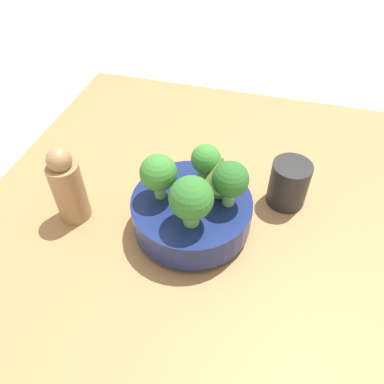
{
  "coord_description": "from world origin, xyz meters",
  "views": [
    {
      "loc": [
        -0.44,
        -0.11,
        0.55
      ],
      "look_at": [
        -0.03,
        -0.0,
        0.12
      ],
      "focal_mm": 35.0,
      "sensor_mm": 36.0,
      "label": 1
    }
  ],
  "objects": [
    {
      "name": "ground_plane",
      "position": [
        0.0,
        0.0,
        0.0
      ],
      "size": [
        6.0,
        6.0,
        0.0
      ],
      "primitive_type": "plane",
      "color": "beige"
    },
    {
      "name": "table",
      "position": [
        0.0,
        0.0,
        0.02
      ],
      "size": [
        0.91,
        0.81,
        0.04
      ],
      "color": "#9E7042",
      "rests_on": "ground_plane"
    },
    {
      "name": "bowl",
      "position": [
        -0.03,
        -0.0,
        0.08
      ],
      "size": [
        0.2,
        0.2,
        0.07
      ],
      "color": "navy",
      "rests_on": "table"
    },
    {
      "name": "broccoli_floret_right",
      "position": [
        0.03,
        -0.01,
        0.15
      ],
      "size": [
        0.05,
        0.05,
        0.07
      ],
      "color": "#609347",
      "rests_on": "bowl"
    },
    {
      "name": "broccoli_floret_back",
      "position": [
        -0.03,
        0.05,
        0.15
      ],
      "size": [
        0.06,
        0.06,
        0.08
      ],
      "color": "#6BA34C",
      "rests_on": "bowl"
    },
    {
      "name": "romanesco_piece_near",
      "position": [
        -0.0,
        -0.04,
        0.15
      ],
      "size": [
        0.06,
        0.06,
        0.08
      ],
      "color": "#609347",
      "rests_on": "bowl"
    },
    {
      "name": "broccoli_floret_front",
      "position": [
        -0.02,
        -0.06,
        0.15
      ],
      "size": [
        0.06,
        0.06,
        0.08
      ],
      "color": "#6BA34C",
      "rests_on": "bowl"
    },
    {
      "name": "broccoli_floret_left",
      "position": [
        -0.07,
        -0.01,
        0.16
      ],
      "size": [
        0.07,
        0.07,
        0.09
      ],
      "color": "#6BA34C",
      "rests_on": "bowl"
    },
    {
      "name": "cup",
      "position": [
        0.08,
        -0.15,
        0.08
      ],
      "size": [
        0.07,
        0.07,
        0.09
      ],
      "color": "black",
      "rests_on": "table"
    },
    {
      "name": "pepper_mill",
      "position": [
        -0.05,
        0.21,
        0.11
      ],
      "size": [
        0.06,
        0.06,
        0.15
      ],
      "color": "#997047",
      "rests_on": "table"
    }
  ]
}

